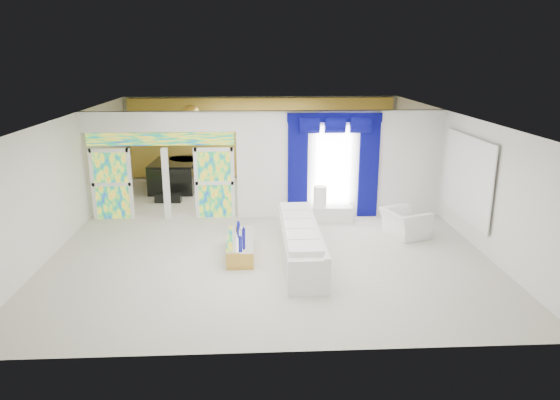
{
  "coord_description": "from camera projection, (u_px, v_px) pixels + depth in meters",
  "views": [
    {
      "loc": [
        -0.31,
        -13.01,
        4.47
      ],
      "look_at": [
        0.3,
        -1.2,
        1.1
      ],
      "focal_mm": 32.81,
      "sensor_mm": 36.0,
      "label": 1
    }
  ],
  "objects": [
    {
      "name": "wall_mirror",
      "position": [
        467.0,
        178.0,
        12.59
      ],
      "size": [
        0.04,
        2.7,
        1.9
      ],
      "primitive_type": "cube",
      "color": "white",
      "rests_on": "ground"
    },
    {
      "name": "dividing_wall",
      "position": [
        341.0,
        164.0,
        14.39
      ],
      "size": [
        5.7,
        0.18,
        3.0
      ],
      "primitive_type": "cube",
      "color": "white",
      "rests_on": "ground"
    },
    {
      "name": "stained_panel_right",
      "position": [
        215.0,
        183.0,
        14.35
      ],
      "size": [
        0.95,
        0.04,
        2.0
      ],
      "primitive_type": "cube",
      "color": "#994C3F",
      "rests_on": "ground"
    },
    {
      "name": "gold_curtains",
      "position": [
        262.0,
        138.0,
        18.99
      ],
      "size": [
        9.7,
        0.12,
        2.9
      ],
      "primitive_type": "cube",
      "color": "#C18A2E",
      "rests_on": "ground"
    },
    {
      "name": "blue_pelmet",
      "position": [
        335.0,
        118.0,
        13.89
      ],
      "size": [
        2.6,
        0.12,
        0.25
      ],
      "primitive_type": "cube",
      "color": "#04054D",
      "rests_on": "dividing_wall"
    },
    {
      "name": "stained_panel_left",
      "position": [
        112.0,
        184.0,
        14.21
      ],
      "size": [
        0.95,
        0.04,
        2.0
      ],
      "primitive_type": "cube",
      "color": "#994C3F",
      "rests_on": "ground"
    },
    {
      "name": "table_lamp",
      "position": [
        320.0,
        197.0,
        14.1
      ],
      "size": [
        0.36,
        0.36,
        0.58
      ],
      "primitive_type": "cylinder",
      "color": "white",
      "rests_on": "console_table"
    },
    {
      "name": "stained_transom",
      "position": [
        161.0,
        139.0,
        13.93
      ],
      "size": [
        4.0,
        0.05,
        0.35
      ],
      "primitive_type": "cube",
      "color": "#994C3F",
      "rests_on": "dividing_header"
    },
    {
      "name": "armchair",
      "position": [
        405.0,
        223.0,
        12.99
      ],
      "size": [
        1.24,
        1.32,
        0.69
      ],
      "primitive_type": "imported",
      "rotation": [
        0.0,
        0.0,
        1.92
      ],
      "color": "white",
      "rests_on": "ground"
    },
    {
      "name": "chandelier",
      "position": [
        190.0,
        114.0,
        16.16
      ],
      "size": [
        0.6,
        0.6,
        0.6
      ],
      "primitive_type": "sphere",
      "color": "gold",
      "rests_on": "ceiling"
    },
    {
      "name": "dividing_header",
      "position": [
        159.0,
        122.0,
        13.8
      ],
      "size": [
        4.3,
        0.18,
        0.55
      ],
      "primitive_type": "cube",
      "color": "white",
      "rests_on": "dividing_wall"
    },
    {
      "name": "white_sofa",
      "position": [
        300.0,
        244.0,
        11.53
      ],
      "size": [
        0.83,
        3.81,
        0.73
      ],
      "primitive_type": "cube",
      "rotation": [
        0.0,
        0.0,
        0.0
      ],
      "color": "white",
      "rests_on": "ground"
    },
    {
      "name": "tv_console",
      "position": [
        119.0,
        189.0,
        16.07
      ],
      "size": [
        0.54,
        0.49,
        0.79
      ],
      "primitive_type": "cube",
      "rotation": [
        0.0,
        0.0,
        0.0
      ],
      "color": "tan",
      "rests_on": "ground"
    },
    {
      "name": "blue_drape_left",
      "position": [
        298.0,
        169.0,
        14.23
      ],
      "size": [
        0.55,
        0.1,
        2.8
      ],
      "primitive_type": "cube",
      "color": "#04054D",
      "rests_on": "ground"
    },
    {
      "name": "floor",
      "position": [
        267.0,
        227.0,
        13.73
      ],
      "size": [
        12.0,
        12.0,
        0.0
      ],
      "primitive_type": "plane",
      "color": "#B7AF9E",
      "rests_on": "ground"
    },
    {
      "name": "grand_piano",
      "position": [
        175.0,
        175.0,
        17.49
      ],
      "size": [
        1.57,
        2.01,
        0.98
      ],
      "primitive_type": "cube",
      "rotation": [
        0.0,
        0.0,
        -0.05
      ],
      "color": "black",
      "rests_on": "ground"
    },
    {
      "name": "blue_drape_right",
      "position": [
        369.0,
        168.0,
        14.33
      ],
      "size": [
        0.55,
        0.1,
        2.8
      ],
      "primitive_type": "cube",
      "color": "#04054D",
      "rests_on": "ground"
    },
    {
      "name": "piano_bench",
      "position": [
        168.0,
        198.0,
        16.05
      ],
      "size": [
        0.83,
        0.36,
        0.27
      ],
      "primitive_type": "cube",
      "rotation": [
        0.0,
        0.0,
        -0.05
      ],
      "color": "black",
      "rests_on": "ground"
    },
    {
      "name": "console_table",
      "position": [
        330.0,
        213.0,
        14.25
      ],
      "size": [
        1.23,
        0.44,
        0.4
      ],
      "primitive_type": "cube",
      "rotation": [
        0.0,
        0.0,
        -0.05
      ],
      "color": "silver",
      "rests_on": "ground"
    },
    {
      "name": "decanters",
      "position": [
        241.0,
        234.0,
        11.76
      ],
      "size": [
        0.22,
        1.16,
        0.25
      ],
      "color": "white",
      "rests_on": "coffee_table"
    },
    {
      "name": "coffee_table",
      "position": [
        241.0,
        247.0,
        11.79
      ],
      "size": [
        0.59,
        1.77,
        0.39
      ],
      "primitive_type": "cube",
      "rotation": [
        0.0,
        0.0,
        0.0
      ],
      "color": "#B48C38",
      "rests_on": "ground"
    },
    {
      "name": "window_pane",
      "position": [
        333.0,
        167.0,
        14.29
      ],
      "size": [
        1.0,
        0.02,
        2.3
      ],
      "primitive_type": "cube",
      "color": "white",
      "rests_on": "dividing_wall"
    }
  ]
}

